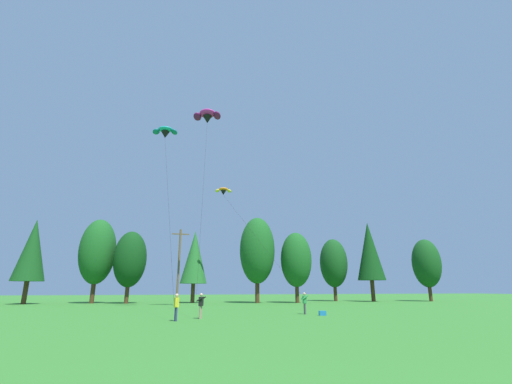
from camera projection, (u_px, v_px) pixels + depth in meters
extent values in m
cylinder|color=#472D19|center=(25.00, 293.00, 46.11)|extent=(0.59, 0.59, 2.93)
cone|color=#144719|center=(32.00, 250.00, 47.60)|extent=(4.08, 4.08, 8.33)
cylinder|color=#472D19|center=(93.00, 292.00, 48.74)|extent=(0.59, 0.59, 2.95)
ellipsoid|color=#19561E|center=(98.00, 251.00, 50.25)|extent=(4.97, 4.97, 9.23)
cylinder|color=#472D19|center=(127.00, 294.00, 48.12)|extent=(0.55, 0.55, 2.48)
ellipsoid|color=#0F3D14|center=(130.00, 259.00, 49.38)|extent=(4.47, 4.47, 7.77)
cylinder|color=#472D19|center=(193.00, 293.00, 50.45)|extent=(0.57, 0.57, 2.68)
cone|color=#236628|center=(194.00, 257.00, 51.82)|extent=(3.87, 3.87, 7.63)
cylinder|color=#472D19|center=(257.00, 292.00, 49.91)|extent=(0.60, 0.60, 3.07)
ellipsoid|color=#19561E|center=(257.00, 250.00, 51.48)|extent=(5.11, 5.11, 9.62)
cylinder|color=#472D19|center=(297.00, 294.00, 50.38)|extent=(0.55, 0.55, 2.53)
ellipsoid|color=#19561E|center=(296.00, 259.00, 51.67)|extent=(4.52, 4.52, 7.91)
cylinder|color=#472D19|center=(335.00, 293.00, 57.19)|extent=(0.55, 0.55, 2.52)
ellipsoid|color=#144719|center=(334.00, 263.00, 58.48)|extent=(4.52, 4.52, 7.90)
cylinder|color=#472D19|center=(373.00, 291.00, 55.37)|extent=(0.62, 0.62, 3.26)
cone|color=#0F3D14|center=(369.00, 251.00, 57.03)|extent=(4.36, 4.36, 9.29)
cylinder|color=#472D19|center=(430.00, 293.00, 56.43)|extent=(0.55, 0.55, 2.49)
ellipsoid|color=#144719|center=(426.00, 263.00, 57.70)|extent=(4.48, 4.48, 7.79)
cylinder|color=brown|center=(179.00, 266.00, 44.02)|extent=(0.26, 0.26, 9.35)
cube|color=brown|center=(181.00, 234.00, 45.10)|extent=(2.20, 0.14, 0.14)
cylinder|color=navy|center=(176.00, 314.00, 22.24)|extent=(0.15, 0.15, 0.84)
cylinder|color=navy|center=(175.00, 314.00, 22.41)|extent=(0.15, 0.15, 0.84)
cube|color=yellow|center=(177.00, 302.00, 22.52)|extent=(0.31, 0.42, 0.60)
sphere|color=tan|center=(177.00, 295.00, 22.64)|extent=(0.22, 0.22, 0.22)
cylinder|color=yellow|center=(177.00, 302.00, 22.32)|extent=(0.21, 0.12, 0.57)
cylinder|color=yellow|center=(176.00, 302.00, 22.73)|extent=(0.21, 0.12, 0.57)
cylinder|color=gray|center=(200.00, 312.00, 24.01)|extent=(0.17, 0.17, 0.84)
cylinder|color=gray|center=(201.00, 312.00, 24.20)|extent=(0.17, 0.17, 0.84)
cube|color=black|center=(201.00, 301.00, 24.30)|extent=(0.38, 0.45, 0.60)
sphere|color=tan|center=(201.00, 295.00, 24.42)|extent=(0.22, 0.22, 0.22)
cylinder|color=black|center=(200.00, 299.00, 24.11)|extent=(0.51, 0.29, 0.35)
cylinder|color=black|center=(202.00, 299.00, 24.57)|extent=(0.51, 0.29, 0.35)
cylinder|color=#4C4C51|center=(305.00, 309.00, 28.19)|extent=(0.15, 0.15, 0.84)
cylinder|color=#4C4C51|center=(305.00, 309.00, 28.38)|extent=(0.15, 0.15, 0.84)
cube|color=#2D8E47|center=(305.00, 299.00, 28.48)|extent=(0.29, 0.41, 0.60)
sphere|color=tan|center=(304.00, 294.00, 28.59)|extent=(0.22, 0.22, 0.22)
cylinder|color=#2D8E47|center=(305.00, 297.00, 28.29)|extent=(0.53, 0.16, 0.35)
cylinder|color=#2D8E47|center=(304.00, 297.00, 28.75)|extent=(0.53, 0.16, 0.35)
ellipsoid|color=teal|center=(165.00, 129.00, 40.44)|extent=(1.84, 1.46, 0.71)
ellipsoid|color=#0F666B|center=(174.00, 132.00, 40.40)|extent=(1.00, 1.09, 0.88)
ellipsoid|color=#0F666B|center=(156.00, 132.00, 40.33)|extent=(1.11, 1.13, 0.88)
cone|color=black|center=(165.00, 135.00, 40.37)|extent=(1.10, 1.10, 0.79)
cylinder|color=black|center=(168.00, 197.00, 31.36)|extent=(1.67, 14.53, 17.52)
ellipsoid|color=#D12893|center=(207.00, 114.00, 41.14)|extent=(2.23, 1.94, 1.12)
ellipsoid|color=#66144C|center=(217.00, 116.00, 40.93)|extent=(1.15, 1.41, 1.24)
ellipsoid|color=#66144C|center=(197.00, 117.00, 41.18)|extent=(1.36, 1.38, 1.24)
cone|color=black|center=(207.00, 120.00, 41.07)|extent=(1.36, 1.36, 0.90)
cylinder|color=black|center=(203.00, 187.00, 32.72)|extent=(1.45, 11.86, 19.06)
ellipsoid|color=orange|center=(223.00, 189.00, 49.33)|extent=(1.42, 0.96, 0.61)
ellipsoid|color=yellow|center=(229.00, 191.00, 49.34)|extent=(0.72, 0.73, 0.74)
ellipsoid|color=yellow|center=(217.00, 191.00, 49.19)|extent=(0.84, 0.75, 0.74)
cone|color=black|center=(223.00, 193.00, 49.25)|extent=(0.85, 0.85, 0.64)
cylinder|color=black|center=(252.00, 231.00, 38.87)|extent=(3.55, 19.27, 13.05)
cube|color=#1E70B7|center=(322.00, 313.00, 26.92)|extent=(0.58, 0.45, 0.34)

